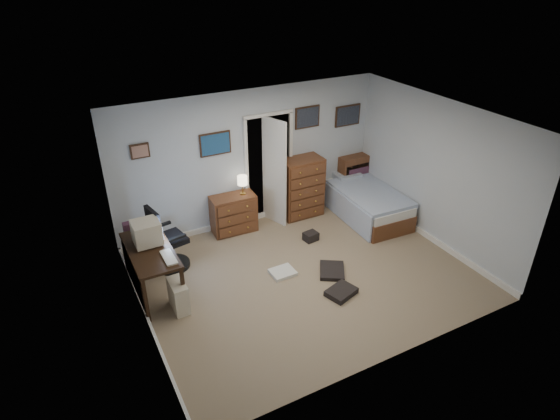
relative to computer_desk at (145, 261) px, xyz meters
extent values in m
cube|color=gray|center=(2.29, -0.70, -0.59)|extent=(5.00, 4.00, 0.02)
cube|color=#321F10|center=(0.09, 0.00, 0.15)|extent=(0.61, 1.31, 0.04)
cube|color=#321F10|center=(-0.17, -0.61, -0.22)|extent=(0.05, 0.05, 0.71)
cube|color=#321F10|center=(0.36, -0.61, -0.22)|extent=(0.05, 0.05, 0.71)
cube|color=#321F10|center=(-0.18, 0.61, -0.22)|extent=(0.05, 0.05, 0.71)
cube|color=#321F10|center=(0.35, 0.62, -0.22)|extent=(0.05, 0.05, 0.71)
cube|color=#321F10|center=(-0.19, 0.00, -0.18)|extent=(0.04, 1.21, 0.50)
cube|color=beige|center=(0.11, 0.15, 0.37)|extent=(0.38, 0.36, 0.34)
cube|color=#8CB2F2|center=(0.31, 0.15, 0.37)|extent=(0.01, 0.28, 0.22)
cube|color=beige|center=(0.11, 0.15, 0.18)|extent=(0.25, 0.25, 0.02)
cube|color=beige|center=(0.27, -0.35, 0.19)|extent=(0.15, 0.40, 0.02)
cube|color=beige|center=(0.29, -0.55, -0.35)|extent=(0.20, 0.42, 0.45)
cube|color=black|center=(0.40, -0.55, -0.35)|extent=(0.01, 0.30, 0.35)
cylinder|color=black|center=(0.50, 0.51, -0.55)|extent=(0.64, 0.64, 0.06)
cylinder|color=black|center=(0.50, 0.51, -0.32)|extent=(0.07, 0.07, 0.42)
cube|color=black|center=(0.50, 0.51, -0.07)|extent=(0.54, 0.54, 0.08)
cube|color=black|center=(0.28, 0.46, 0.25)|extent=(0.14, 0.42, 0.57)
cube|color=black|center=(0.55, 0.26, 0.08)|extent=(0.32, 0.11, 0.04)
cube|color=black|center=(0.46, 0.75, 0.08)|extent=(0.32, 0.11, 0.04)
cube|color=maroon|center=(-0.03, 0.98, -0.23)|extent=(0.14, 0.14, 0.71)
cube|color=brown|center=(1.82, 1.08, -0.23)|extent=(0.81, 0.44, 0.71)
cylinder|color=gold|center=(2.02, 1.08, 0.14)|extent=(0.11, 0.11, 0.02)
cylinder|color=gold|center=(2.02, 1.08, 0.24)|extent=(0.02, 0.02, 0.21)
cylinder|color=beige|center=(2.02, 1.08, 0.39)|extent=(0.19, 0.19, 0.16)
cube|color=black|center=(2.64, 1.60, 0.42)|extent=(0.90, 0.60, 2.00)
cube|color=white|center=(2.19, 1.27, 0.42)|extent=(0.06, 0.05, 2.00)
cube|color=white|center=(3.09, 1.27, 0.42)|extent=(0.06, 0.05, 2.00)
cube|color=white|center=(2.64, 1.27, 1.44)|extent=(0.96, 0.05, 0.06)
cube|color=white|center=(2.60, 1.16, 0.42)|extent=(0.31, 0.77, 2.00)
sphere|color=gold|center=(2.91, 1.01, 0.42)|extent=(0.06, 0.06, 0.06)
cube|color=brown|center=(3.21, 1.05, 0.00)|extent=(0.79, 0.46, 1.16)
cube|color=brown|center=(4.71, 1.18, -0.12)|extent=(1.03, 0.27, 0.92)
cube|color=black|center=(4.71, 1.10, 0.05)|extent=(0.94, 0.12, 0.31)
cube|color=maroon|center=(4.71, 1.10, 0.01)|extent=(0.82, 0.13, 0.22)
cube|color=brown|center=(4.29, 0.42, -0.42)|extent=(1.01, 1.90, 0.32)
cube|color=white|center=(4.29, 0.42, -0.17)|extent=(0.97, 1.86, 0.17)
cube|color=#617EB5|center=(4.29, 0.33, -0.07)|extent=(1.05, 1.62, 0.09)
cube|color=#617EB5|center=(3.79, 0.35, -0.32)|extent=(0.11, 1.58, 0.50)
cube|color=slate|center=(4.32, 1.12, -0.03)|extent=(0.53, 0.38, 0.12)
cube|color=#331E11|center=(0.39, 1.28, 1.17)|extent=(0.30, 0.03, 0.24)
cube|color=#88554A|center=(0.39, 1.26, 1.17)|extent=(0.25, 0.01, 0.19)
cube|color=#331E11|center=(1.64, 1.28, 1.07)|extent=(0.55, 0.03, 0.40)
cube|color=navy|center=(1.64, 1.26, 1.07)|extent=(0.50, 0.01, 0.35)
cube|color=#331E11|center=(3.44, 1.28, 1.27)|extent=(0.50, 0.03, 0.40)
cube|color=black|center=(3.44, 1.26, 1.27)|extent=(0.45, 0.01, 0.35)
cube|color=#331E11|center=(4.34, 1.28, 1.17)|extent=(0.55, 0.03, 0.40)
cube|color=black|center=(4.34, 1.26, 1.17)|extent=(0.50, 0.01, 0.35)
cube|color=black|center=(2.69, -0.84, -0.55)|extent=(0.58, 0.61, 0.06)
cube|color=silver|center=(1.98, -0.51, -0.55)|extent=(0.38, 0.33, 0.05)
cube|color=black|center=(2.51, -1.37, -0.54)|extent=(0.51, 0.44, 0.09)
cube|color=black|center=(2.89, 0.14, -0.50)|extent=(0.26, 0.22, 0.15)
camera|label=1|loc=(-0.87, -5.82, 3.87)|focal=30.00mm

